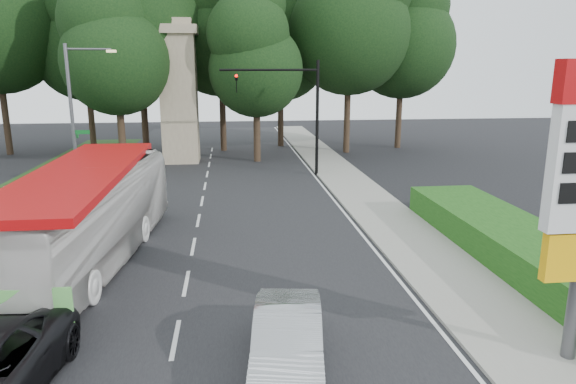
{
  "coord_description": "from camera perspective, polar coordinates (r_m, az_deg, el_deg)",
  "views": [
    {
      "loc": [
        1.49,
        -7.93,
        6.64
      ],
      "look_at": [
        3.6,
        10.47,
        2.2
      ],
      "focal_mm": 32.0,
      "sensor_mm": 36.0,
      "label": 1
    }
  ],
  "objects": [
    {
      "name": "road_surface",
      "position": [
        21.06,
        -10.3,
        -5.1
      ],
      "size": [
        14.0,
        80.0,
        0.02
      ],
      "primitive_type": "cube",
      "color": "black",
      "rests_on": "ground"
    },
    {
      "name": "sidewalk_right",
      "position": [
        22.13,
        12.28,
        -4.13
      ],
      "size": [
        3.0,
        80.0,
        0.12
      ],
      "primitive_type": "cube",
      "color": "gray",
      "rests_on": "ground"
    },
    {
      "name": "grass_verge_left",
      "position": [
        28.93,
        -28.67,
        -1.45
      ],
      "size": [
        5.0,
        50.0,
        0.02
      ],
      "primitive_type": "cube",
      "color": "#193814",
      "rests_on": "ground"
    },
    {
      "name": "hedge",
      "position": [
        19.76,
        24.42,
        -5.57
      ],
      "size": [
        3.0,
        14.0,
        1.2
      ],
      "primitive_type": "cube",
      "color": "#184913",
      "rests_on": "ground"
    },
    {
      "name": "traffic_signal_mast",
      "position": [
        32.26,
        0.94,
        9.99
      ],
      "size": [
        6.1,
        0.35,
        7.2
      ],
      "color": "black",
      "rests_on": "ground"
    },
    {
      "name": "streetlight_signs",
      "position": [
        31.19,
        -22.55,
        8.43
      ],
      "size": [
        2.75,
        0.98,
        8.0
      ],
      "color": "#59595E",
      "rests_on": "ground"
    },
    {
      "name": "monument",
      "position": [
        38.12,
        -12.01,
        10.89
      ],
      "size": [
        3.0,
        3.0,
        10.05
      ],
      "color": "gray",
      "rests_on": "ground"
    },
    {
      "name": "tree_west_near",
      "position": [
        46.5,
        -21.8,
        16.74
      ],
      "size": [
        8.4,
        8.4,
        16.5
      ],
      "color": "#2D2116",
      "rests_on": "ground"
    },
    {
      "name": "tree_center_right",
      "position": [
        43.15,
        -7.59,
        19.2
      ],
      "size": [
        9.24,
        9.24,
        18.15
      ],
      "color": "#2D2116",
      "rests_on": "ground"
    },
    {
      "name": "tree_east_near",
      "position": [
        45.26,
        -0.85,
        17.34
      ],
      "size": [
        8.12,
        8.12,
        15.95
      ],
      "color": "#2D2116",
      "rests_on": "ground"
    },
    {
      "name": "tree_east_mid",
      "position": [
        42.28,
        6.9,
        19.8
      ],
      "size": [
        9.52,
        9.52,
        18.7
      ],
      "color": "#2D2116",
      "rests_on": "ground"
    },
    {
      "name": "tree_far_east",
      "position": [
        45.47,
        12.71,
        17.86
      ],
      "size": [
        8.68,
        8.68,
        17.05
      ],
      "color": "#2D2116",
      "rests_on": "ground"
    },
    {
      "name": "tree_monument_left",
      "position": [
        37.73,
        -18.73,
        15.9
      ],
      "size": [
        7.28,
        7.28,
        14.3
      ],
      "color": "#2D2116",
      "rests_on": "ground"
    },
    {
      "name": "tree_monument_right",
      "position": [
        37.51,
        -3.6,
        15.55
      ],
      "size": [
        6.72,
        6.72,
        13.2
      ],
      "color": "#2D2116",
      "rests_on": "ground"
    },
    {
      "name": "transit_bus",
      "position": [
        18.95,
        -21.58,
        -2.63
      ],
      "size": [
        4.13,
        12.38,
        3.38
      ],
      "primitive_type": "imported",
      "rotation": [
        0.0,
        0.0,
        -0.11
      ],
      "color": "silver",
      "rests_on": "ground"
    },
    {
      "name": "sedan_silver",
      "position": [
        11.95,
        -0.06,
        -16.23
      ],
      "size": [
        2.07,
        4.52,
        1.44
      ],
      "primitive_type": "imported",
      "rotation": [
        0.0,
        0.0,
        -0.13
      ],
      "color": "#93979A",
      "rests_on": "ground"
    }
  ]
}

